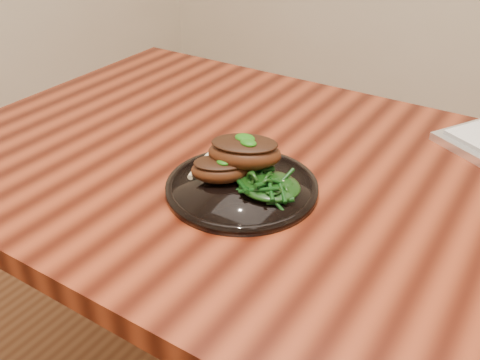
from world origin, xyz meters
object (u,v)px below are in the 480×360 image
at_px(desk, 370,241).
at_px(greens_heap, 269,182).
at_px(lamb_chop_front, 220,169).
at_px(plate, 242,187).

relative_size(desk, greens_heap, 16.05).
xyz_separation_m(desk, lamb_chop_front, (-0.23, -0.10, 0.12)).
bearing_deg(desk, greens_heap, -147.52).
bearing_deg(desk, lamb_chop_front, -155.27).
height_order(plate, greens_heap, greens_heap).
height_order(desk, lamb_chop_front, lamb_chop_front).
xyz_separation_m(plate, lamb_chop_front, (-0.04, -0.01, 0.03)).
bearing_deg(plate, greens_heap, 5.19).
bearing_deg(greens_heap, plate, -174.81).
bearing_deg(plate, lamb_chop_front, -165.93).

